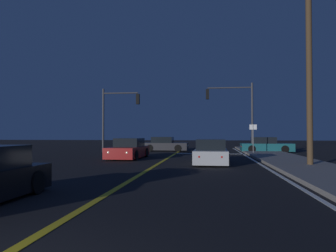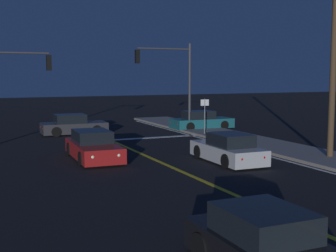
% 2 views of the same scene
% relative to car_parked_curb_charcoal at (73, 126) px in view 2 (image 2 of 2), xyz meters
% --- Properties ---
extents(lane_line_center, '(0.20, 43.29, 0.01)m').
position_rel_car_parked_curb_charcoal_xyz_m(lane_line_center, '(1.43, -14.99, -0.58)').
color(lane_line_center, gold).
rests_on(lane_line_center, ground).
extents(lane_line_edge_right, '(0.16, 43.29, 0.01)m').
position_rel_car_parked_curb_charcoal_xyz_m(lane_line_edge_right, '(6.89, -14.99, -0.58)').
color(lane_line_edge_right, white).
rests_on(lane_line_edge_right, ground).
extents(stop_bar, '(5.71, 0.50, 0.01)m').
position_rel_car_parked_curb_charcoal_xyz_m(stop_bar, '(4.29, -3.76, -0.58)').
color(stop_bar, white).
rests_on(stop_bar, ground).
extents(car_parked_curb_charcoal, '(4.33, 2.06, 1.34)m').
position_rel_car_parked_curb_charcoal_xyz_m(car_parked_curb_charcoal, '(0.00, 0.00, 0.00)').
color(car_parked_curb_charcoal, '#2D2D33').
rests_on(car_parked_curb_charcoal, ground).
extents(car_mid_block_black, '(1.89, 4.16, 1.34)m').
position_rel_car_parked_curb_charcoal_xyz_m(car_mid_block_black, '(-1.33, -23.59, -0.00)').
color(car_mid_block_black, black).
rests_on(car_mid_block_black, ground).
extents(car_side_waiting_teal, '(4.51, 1.96, 1.34)m').
position_rel_car_parked_curb_charcoal_xyz_m(car_side_waiting_teal, '(9.17, -0.88, 0.00)').
color(car_side_waiting_teal, '#195960').
rests_on(car_side_waiting_teal, ground).
extents(car_far_approaching_silver, '(1.91, 4.33, 1.34)m').
position_rel_car_parked_curb_charcoal_xyz_m(car_far_approaching_silver, '(4.27, -12.80, -0.00)').
color(car_far_approaching_silver, '#B2B5BA').
rests_on(car_far_approaching_silver, ground).
extents(car_following_oncoming_red, '(2.07, 4.76, 1.34)m').
position_rel_car_parked_curb_charcoal_xyz_m(car_following_oncoming_red, '(-1.14, -9.48, 0.00)').
color(car_following_oncoming_red, maroon).
rests_on(car_following_oncoming_red, ground).
extents(traffic_signal_near_right, '(4.12, 0.28, 6.11)m').
position_rel_car_parked_curb_charcoal_xyz_m(traffic_signal_near_right, '(6.52, -1.46, 3.49)').
color(traffic_signal_near_right, '#38383D').
rests_on(traffic_signal_near_right, ground).
extents(traffic_signal_far_left, '(3.34, 0.28, 5.61)m').
position_rel_car_parked_curb_charcoal_xyz_m(traffic_signal_far_left, '(-3.90, -2.86, 3.13)').
color(traffic_signal_far_left, '#38383D').
rests_on(traffic_signal_far_left, ground).
extents(utility_pole_right, '(1.48, 0.29, 9.94)m').
position_rel_car_parked_curb_charcoal_xyz_m(utility_pole_right, '(9.04, -14.11, 4.57)').
color(utility_pole_right, '#4C3823').
rests_on(utility_pole_right, ground).
extents(street_sign_corner, '(0.56, 0.09, 2.42)m').
position_rel_car_parked_curb_charcoal_xyz_m(street_sign_corner, '(7.64, -4.26, 1.04)').
color(street_sign_corner, slate).
rests_on(street_sign_corner, ground).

